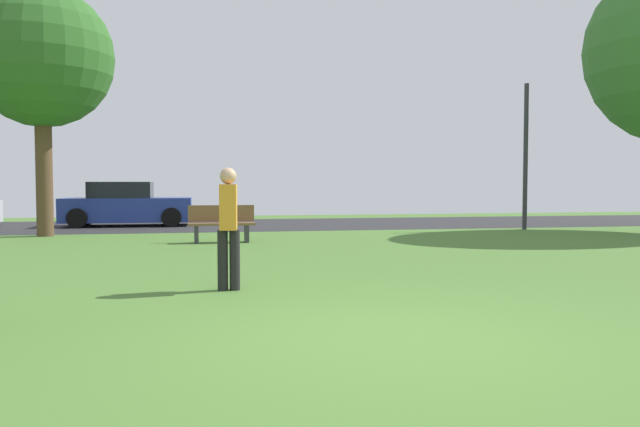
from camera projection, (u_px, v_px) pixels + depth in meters
ground_plane at (393, 339)px, 5.69m from camera, size 44.00×44.00×0.00m
road_strip at (253, 225)px, 21.39m from camera, size 44.00×6.40×0.01m
birch_tree_lone at (42, 58)px, 16.51m from camera, size 3.77×3.77×6.71m
person_bystander at (228, 223)px, 8.26m from camera, size 0.30×0.34×1.64m
parked_car_blue at (127, 206)px, 20.71m from camera, size 4.17×1.94×1.48m
park_bench at (222, 223)px, 14.98m from camera, size 1.60×0.45×0.90m
street_lamp_post at (526, 157)px, 19.06m from camera, size 0.14×0.14×4.50m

